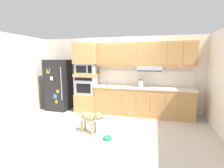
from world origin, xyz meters
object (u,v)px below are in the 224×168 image
at_px(microwave, 87,69).
at_px(screwdriver, 107,85).
at_px(electric_kettle, 141,83).
at_px(dog, 90,118).
at_px(built_in_oven, 87,85).
at_px(refrigerator, 59,85).
at_px(dog_food_bowl, 107,138).

height_order(microwave, screwdriver, microwave).
relative_size(electric_kettle, dog, 0.31).
relative_size(built_in_oven, screwdriver, 4.50).
distance_m(refrigerator, dog_food_bowl, 3.02).
distance_m(dog, dog_food_bowl, 0.64).
bearing_deg(dog_food_bowl, refrigerator, 142.75).
relative_size(built_in_oven, dog, 0.91).
xyz_separation_m(refrigerator, dog_food_bowl, (2.31, -1.75, -0.85)).
bearing_deg(screwdriver, built_in_oven, -176.80).
relative_size(microwave, dog_food_bowl, 3.22).
bearing_deg(electric_kettle, screwdriver, 175.49).
relative_size(dog, dog_food_bowl, 3.87).
bearing_deg(dog_food_bowl, dog, 157.03).
height_order(built_in_oven, screwdriver, built_in_oven).
bearing_deg(screwdriver, dog_food_bowl, -73.45).
distance_m(refrigerator, built_in_oven, 1.05).
bearing_deg(dog, screwdriver, 107.64).
bearing_deg(dog, electric_kettle, 71.85).
distance_m(microwave, screwdriver, 0.89).
bearing_deg(electric_kettle, built_in_oven, 178.51).
xyz_separation_m(built_in_oven, microwave, (0.00, -0.00, 0.56)).
bearing_deg(built_in_oven, dog_food_bowl, -55.25).
height_order(refrigerator, microwave, refrigerator).
bearing_deg(electric_kettle, dog_food_bowl, -107.25).
distance_m(refrigerator, electric_kettle, 2.86).
bearing_deg(dog, built_in_oven, 131.05).
height_order(refrigerator, dog_food_bowl, refrigerator).
height_order(refrigerator, screwdriver, refrigerator).
bearing_deg(built_in_oven, screwdriver, 3.20).
distance_m(screwdriver, electric_kettle, 1.11).
xyz_separation_m(electric_kettle, dog_food_bowl, (-0.55, -1.77, -1.00)).
distance_m(built_in_oven, microwave, 0.56).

